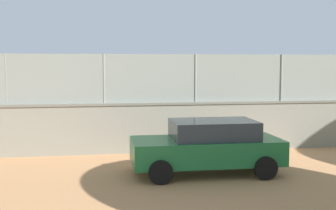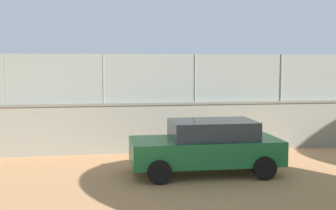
% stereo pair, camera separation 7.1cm
% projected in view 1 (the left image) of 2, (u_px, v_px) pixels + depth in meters
% --- Properties ---
extents(ground_plane, '(260.00, 260.00, 0.00)m').
position_uv_depth(ground_plane, '(117.00, 115.00, 25.87)').
color(ground_plane, tan).
extents(perimeter_wall, '(31.94, 0.56, 1.71)m').
position_uv_depth(perimeter_wall, '(105.00, 128.00, 14.81)').
color(perimeter_wall, gray).
rests_on(perimeter_wall, ground_plane).
extents(fence_panel_on_wall, '(31.37, 0.21, 1.65)m').
position_uv_depth(fence_panel_on_wall, '(104.00, 79.00, 14.65)').
color(fence_panel_on_wall, gray).
rests_on(fence_panel_on_wall, perimeter_wall).
extents(player_baseline_waiting, '(1.23, 0.78, 1.69)m').
position_uv_depth(player_baseline_waiting, '(218.00, 111.00, 19.03)').
color(player_baseline_waiting, black).
rests_on(player_baseline_waiting, ground_plane).
extents(player_near_wall_returning, '(0.74, 1.04, 1.59)m').
position_uv_depth(player_near_wall_returning, '(185.00, 101.00, 24.83)').
color(player_near_wall_returning, black).
rests_on(player_near_wall_returning, ground_plane).
extents(player_crossing_court, '(0.72, 1.05, 1.70)m').
position_uv_depth(player_crossing_court, '(155.00, 109.00, 19.47)').
color(player_crossing_court, black).
rests_on(player_crossing_court, ground_plane).
extents(sports_ball, '(0.19, 0.19, 0.19)m').
position_uv_depth(sports_ball, '(240.00, 137.00, 17.54)').
color(sports_ball, orange).
rests_on(sports_ball, ground_plane).
extents(parked_car_green, '(4.09, 1.95, 1.48)m').
position_uv_depth(parked_car_green, '(208.00, 146.00, 12.12)').
color(parked_car_green, '#1E6B38').
rests_on(parked_car_green, ground_plane).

